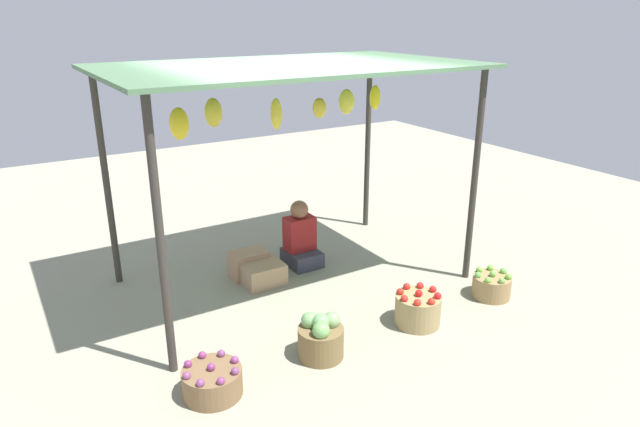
# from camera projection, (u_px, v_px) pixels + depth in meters

# --- Properties ---
(ground_plane) EXTENTS (14.00, 14.00, 0.00)m
(ground_plane) POSITION_uv_depth(u_px,v_px,m) (294.00, 279.00, 6.30)
(ground_plane) COLOR gray
(market_stall_structure) EXTENTS (3.65, 2.22, 2.33)m
(market_stall_structure) POSITION_uv_depth(u_px,v_px,m) (289.00, 83.00, 5.57)
(market_stall_structure) COLOR #38332D
(market_stall_structure) RESTS_ON ground
(vendor_person) EXTENTS (0.36, 0.44, 0.78)m
(vendor_person) POSITION_uv_depth(u_px,v_px,m) (301.00, 240.00, 6.58)
(vendor_person) COLOR #383A49
(vendor_person) RESTS_ON ground
(basket_purple_onions) EXTENTS (0.47, 0.47, 0.28)m
(basket_purple_onions) POSITION_uv_depth(u_px,v_px,m) (212.00, 381.00, 4.37)
(basket_purple_onions) COLOR brown
(basket_purple_onions) RESTS_ON ground
(basket_cabbages) EXTENTS (0.40, 0.40, 0.41)m
(basket_cabbages) POSITION_uv_depth(u_px,v_px,m) (321.00, 338.00, 4.83)
(basket_cabbages) COLOR brown
(basket_cabbages) RESTS_ON ground
(basket_red_tomatoes) EXTENTS (0.43, 0.43, 0.36)m
(basket_red_tomatoes) POSITION_uv_depth(u_px,v_px,m) (418.00, 309.00, 5.35)
(basket_red_tomatoes) COLOR #9F8858
(basket_red_tomatoes) RESTS_ON ground
(basket_green_apples) EXTENTS (0.39, 0.39, 0.29)m
(basket_green_apples) POSITION_uv_depth(u_px,v_px,m) (492.00, 286.00, 5.87)
(basket_green_apples) COLOR #997A4D
(basket_green_apples) RESTS_ON ground
(wooden_crate_near_vendor) EXTENTS (0.43, 0.34, 0.24)m
(wooden_crate_near_vendor) POSITION_uv_depth(u_px,v_px,m) (263.00, 274.00, 6.15)
(wooden_crate_near_vendor) COLOR tan
(wooden_crate_near_vendor) RESTS_ON ground
(wooden_crate_stacked_rear) EXTENTS (0.42, 0.27, 0.29)m
(wooden_crate_stacked_rear) POSITION_uv_depth(u_px,v_px,m) (249.00, 264.00, 6.33)
(wooden_crate_stacked_rear) COLOR tan
(wooden_crate_stacked_rear) RESTS_ON ground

